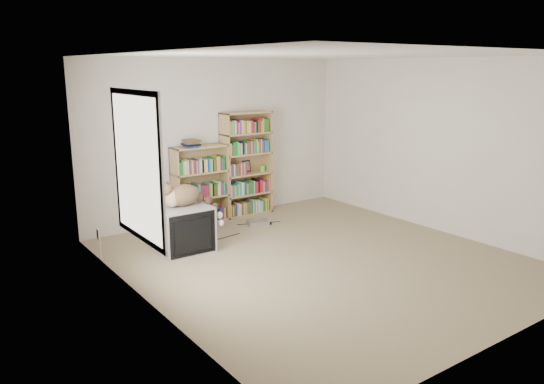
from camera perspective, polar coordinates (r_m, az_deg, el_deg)
floor at (r=6.76m, az=5.10°, el=-7.23°), size 4.50×5.00×0.01m
wall_back at (r=8.46m, az=-5.86°, el=5.63°), size 4.50×0.02×2.50m
wall_front at (r=4.88m, az=24.92°, el=-1.17°), size 4.50×0.02×2.50m
wall_left at (r=5.27m, az=-13.52°, el=0.71°), size 0.02×5.00×2.50m
wall_right at (r=8.08m, az=17.53°, el=4.72°), size 0.02×5.00×2.50m
ceiling at (r=6.34m, az=5.58°, el=14.44°), size 4.50×5.00×0.02m
window at (r=5.43m, az=-14.29°, el=2.64°), size 0.02×1.22×1.52m
crt_tv at (r=7.07m, az=-9.68°, el=-3.91°), size 0.70×0.64×0.60m
cat at (r=6.99m, az=-9.06°, el=-0.62°), size 0.79×0.55×0.62m
bookcase_tall at (r=8.63m, az=-2.82°, el=2.82°), size 0.84×0.30×1.68m
bookcase_short at (r=8.27m, az=-7.77°, el=0.44°), size 0.87×0.30×1.20m
book_stack at (r=8.01m, az=-8.76°, el=5.17°), size 0.20×0.27×0.11m
green_mug at (r=8.80m, az=-1.07°, el=2.57°), size 0.08×0.08×0.09m
framed_print at (r=8.74m, az=-2.77°, el=2.81°), size 0.14×0.05×0.19m
dvd_player at (r=8.15m, az=-1.54°, el=-3.33°), size 0.36×0.30×0.07m
wall_outlet at (r=7.02m, az=-18.21°, el=-4.33°), size 0.01×0.08×0.13m
floor_cables at (r=7.79m, az=-3.83°, el=-4.41°), size 1.20×0.70×0.01m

